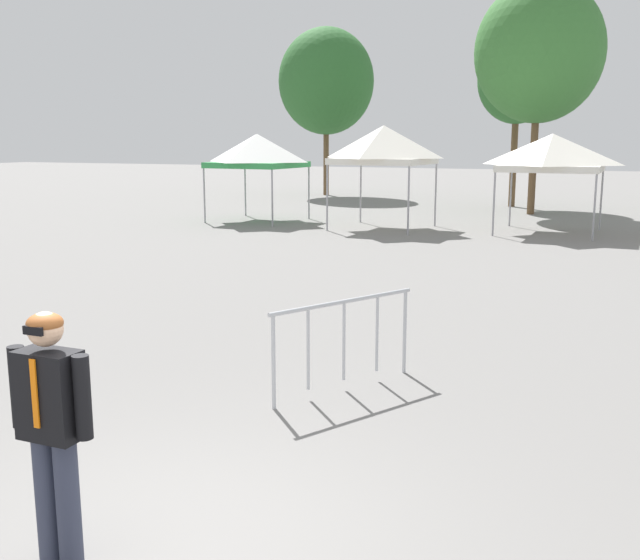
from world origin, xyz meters
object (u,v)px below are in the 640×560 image
object	(u,v)px
tree_behind_tents_center	(517,80)
canopy_tent_right_of_center	(552,153)
canopy_tent_left_of_center	(384,145)
tree_behind_tents_left	(326,81)
canopy_tent_behind_left	(257,151)
crowd_barrier_mid_lot	(344,327)
tree_behind_tents_right	(539,52)
person_foreground	(52,422)

from	to	relation	value
tree_behind_tents_center	canopy_tent_right_of_center	bearing A→B (deg)	-74.73
canopy_tent_left_of_center	tree_behind_tents_center	distance (m)	10.51
canopy_tent_right_of_center	tree_behind_tents_left	xyz separation A→B (m)	(-12.49, 12.11, 3.32)
canopy_tent_behind_left	tree_behind_tents_left	distance (m)	13.17
canopy_tent_right_of_center	crowd_barrier_mid_lot	distance (m)	16.21
canopy_tent_right_of_center	tree_behind_tents_right	size ratio (longest dim) A/B	0.35
canopy_tent_left_of_center	tree_behind_tents_right	bearing A→B (deg)	59.92
tree_behind_tents_left	tree_behind_tents_center	world-z (taller)	tree_behind_tents_left
person_foreground	crowd_barrier_mid_lot	bearing A→B (deg)	83.12
canopy_tent_left_of_center	canopy_tent_right_of_center	xyz separation A→B (m)	(5.14, 0.85, -0.22)
tree_behind_tents_center	crowd_barrier_mid_lot	distance (m)	25.56
canopy_tent_behind_left	tree_behind_tents_right	size ratio (longest dim) A/B	0.35
canopy_tent_behind_left	tree_behind_tents_left	bearing A→B (deg)	101.40
canopy_tent_right_of_center	canopy_tent_left_of_center	bearing A→B (deg)	-170.65
canopy_tent_behind_left	person_foreground	bearing A→B (deg)	-65.91
person_foreground	crowd_barrier_mid_lot	distance (m)	4.14
canopy_tent_left_of_center	tree_behind_tents_right	world-z (taller)	tree_behind_tents_right
tree_behind_tents_center	tree_behind_tents_left	bearing A→B (deg)	162.64
person_foreground	tree_behind_tents_center	distance (m)	29.52
canopy_tent_left_of_center	canopy_tent_behind_left	bearing A→B (deg)	174.53
tree_behind_tents_center	crowd_barrier_mid_lot	xyz separation A→B (m)	(1.83, -25.08, -4.57)
person_foreground	tree_behind_tents_right	world-z (taller)	tree_behind_tents_right
tree_behind_tents_left	crowd_barrier_mid_lot	world-z (taller)	tree_behind_tents_left
canopy_tent_left_of_center	crowd_barrier_mid_lot	world-z (taller)	canopy_tent_left_of_center
canopy_tent_behind_left	canopy_tent_right_of_center	xyz separation A→B (m)	(9.98, 0.38, -0.00)
canopy_tent_left_of_center	tree_behind_tents_left	world-z (taller)	tree_behind_tents_left
canopy_tent_left_of_center	person_foreground	bearing A→B (deg)	-78.25
canopy_tent_left_of_center	tree_behind_tents_left	size ratio (longest dim) A/B	0.39
canopy_tent_right_of_center	tree_behind_tents_center	bearing A→B (deg)	105.27
tree_behind_tents_left	crowd_barrier_mid_lot	size ratio (longest dim) A/B	4.53
tree_behind_tents_center	person_foreground	bearing A→B (deg)	-87.38
crowd_barrier_mid_lot	tree_behind_tents_right	bearing A→B (deg)	91.66
tree_behind_tents_right	tree_behind_tents_left	distance (m)	12.86
canopy_tent_behind_left	canopy_tent_left_of_center	world-z (taller)	canopy_tent_left_of_center
canopy_tent_behind_left	tree_behind_tents_right	world-z (taller)	tree_behind_tents_right
tree_behind_tents_right	tree_behind_tents_center	distance (m)	3.42
person_foreground	canopy_tent_behind_left	bearing A→B (deg)	114.09
canopy_tent_behind_left	tree_behind_tents_center	distance (m)	12.34
tree_behind_tents_right	crowd_barrier_mid_lot	size ratio (longest dim) A/B	4.67
tree_behind_tents_left	crowd_barrier_mid_lot	bearing A→B (deg)	-67.17
canopy_tent_behind_left	tree_behind_tents_center	bearing A→B (deg)	51.18
canopy_tent_right_of_center	tree_behind_tents_right	xyz separation A→B (m)	(-1.25, 5.86, 3.63)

